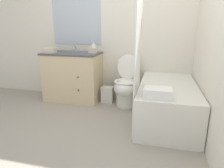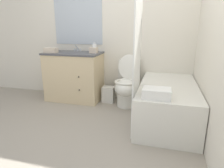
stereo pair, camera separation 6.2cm
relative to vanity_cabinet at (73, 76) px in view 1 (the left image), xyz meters
The scene contains 13 objects.
ground_plane 1.57m from the vanity_cabinet, 59.51° to the right, with size 14.00×14.00×0.00m, color gray.
wall_back 1.15m from the vanity_cabinet, 21.28° to the left, with size 8.00×0.06×2.50m.
wall_right 2.26m from the vanity_cabinet, 14.14° to the right, with size 0.05×2.57×2.50m.
vanity_cabinet is the anchor object (origin of this frame).
sink_faucet 0.49m from the vanity_cabinet, 90.00° to the left, with size 0.14×0.12×0.12m.
toilet 0.98m from the vanity_cabinet, ahead, with size 0.36×0.62×0.84m.
bathtub 1.70m from the vanity_cabinet, 15.79° to the right, with size 0.76×1.46×0.52m.
shower_curtain 1.58m from the vanity_cabinet, 34.17° to the right, with size 0.02×0.55×1.94m.
wastebasket 0.70m from the vanity_cabinet, ahead, with size 0.20×0.17×0.28m.
tissue_box 0.60m from the vanity_cabinet, ahead, with size 0.12×0.13×0.12m.
soap_dispenser 0.64m from the vanity_cabinet, ahead, with size 0.07×0.07×0.18m.
hand_towel_folded 0.59m from the vanity_cabinet, 157.29° to the right, with size 0.21×0.13×0.08m.
bath_towel_folded 1.82m from the vanity_cabinet, 34.68° to the right, with size 0.31×0.22×0.11m.
Camera 1 is at (0.73, -1.89, 1.29)m, focal length 32.00 mm.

